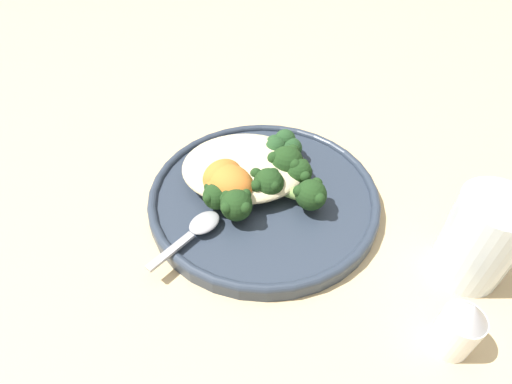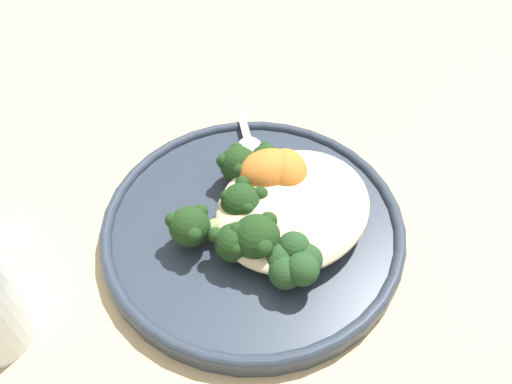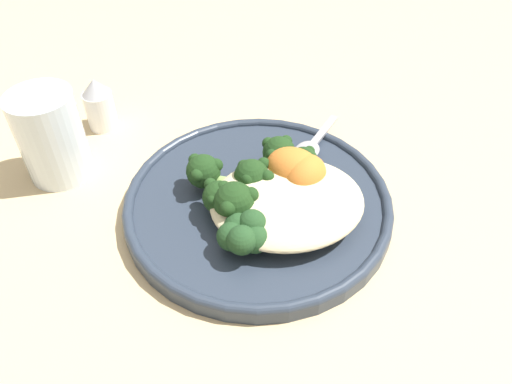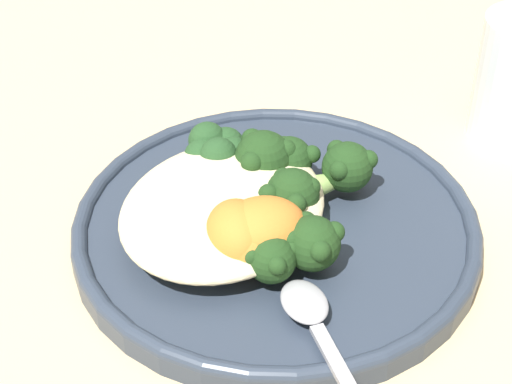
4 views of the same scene
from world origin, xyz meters
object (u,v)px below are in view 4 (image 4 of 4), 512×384
quinoa_mound (223,207)px  broccoli_stalk_1 (303,240)px  sweet_potato_chunk_1 (238,234)px  kale_tuft (218,151)px  sweet_potato_chunk_2 (261,231)px  broccoli_stalk_2 (279,200)px  broccoli_stalk_5 (259,167)px  plate (276,227)px  sweet_potato_chunk_0 (253,238)px  spoon (310,312)px  broccoli_stalk_4 (278,174)px  broccoli_stalk_3 (324,177)px  broccoli_stalk_0 (263,249)px

quinoa_mound → broccoli_stalk_1: 0.07m
quinoa_mound → sweet_potato_chunk_1: sweet_potato_chunk_1 is taller
kale_tuft → sweet_potato_chunk_2: bearing=-131.5°
broccoli_stalk_2 → broccoli_stalk_5: (0.03, 0.03, 0.00)m
sweet_potato_chunk_1 → kale_tuft: (0.08, 0.07, -0.00)m
plate → broccoli_stalk_5: size_ratio=3.15×
broccoli_stalk_5 → sweet_potato_chunk_0: broccoli_stalk_5 is taller
spoon → plate: bearing=171.7°
quinoa_mound → sweet_potato_chunk_0: bearing=-121.4°
sweet_potato_chunk_0 → sweet_potato_chunk_1: 0.01m
broccoli_stalk_4 → sweet_potato_chunk_1: bearing=-159.1°
quinoa_mound → sweet_potato_chunk_2: size_ratio=2.56×
broccoli_stalk_1 → kale_tuft: (0.06, 0.10, -0.00)m
quinoa_mound → broccoli_stalk_3: 0.08m
quinoa_mound → broccoli_stalk_0: size_ratio=1.63×
plate → broccoli_stalk_4: 0.04m
broccoli_stalk_3 → sweet_potato_chunk_2: sweet_potato_chunk_2 is taller
sweet_potato_chunk_1 → spoon: (-0.02, -0.07, -0.02)m
broccoli_stalk_0 → sweet_potato_chunk_2: size_ratio=1.57×
broccoli_stalk_5 → sweet_potato_chunk_2: (-0.06, -0.04, 0.00)m
sweet_potato_chunk_0 → broccoli_stalk_2: bearing=6.0°
broccoli_stalk_4 → broccoli_stalk_5: bearing=121.4°
broccoli_stalk_2 → sweet_potato_chunk_0: 0.05m
broccoli_stalk_5 → spoon: (-0.10, -0.09, -0.02)m
broccoli_stalk_2 → broccoli_stalk_4: broccoli_stalk_2 is taller
quinoa_mound → broccoli_stalk_4: (0.05, -0.02, 0.00)m
broccoli_stalk_5 → quinoa_mound: bearing=172.9°
broccoli_stalk_2 → broccoli_stalk_4: bearing=86.8°
broccoli_stalk_3 → spoon: broccoli_stalk_3 is taller
plate → kale_tuft: size_ratio=5.65×
broccoli_stalk_1 → broccoli_stalk_5: bearing=149.9°
broccoli_stalk_2 → sweet_potato_chunk_1: sweet_potato_chunk_1 is taller
plate → broccoli_stalk_3: 0.05m
sweet_potato_chunk_2 → spoon: size_ratio=0.69×
broccoli_stalk_5 → sweet_potato_chunk_0: size_ratio=1.78×
kale_tuft → sweet_potato_chunk_0: bearing=-135.2°
broccoli_stalk_2 → broccoli_stalk_3: (0.04, -0.01, -0.00)m
broccoli_stalk_2 → sweet_potato_chunk_0: same height
broccoli_stalk_0 → broccoli_stalk_4: size_ratio=0.91×
quinoa_mound → broccoli_stalk_4: size_ratio=1.49×
plate → broccoli_stalk_0: 0.06m
kale_tuft → broccoli_stalk_3: bearing=-81.8°
broccoli_stalk_1 → spoon: broccoli_stalk_1 is taller
broccoli_stalk_0 → broccoli_stalk_5: 0.08m
plate → broccoli_stalk_4: size_ratio=2.73×
sweet_potato_chunk_1 → sweet_potato_chunk_2: (0.01, -0.01, 0.00)m
broccoli_stalk_1 → broccoli_stalk_0: bearing=-128.8°
broccoli_stalk_0 → broccoli_stalk_4: broccoli_stalk_4 is taller
spoon → broccoli_stalk_3: bearing=153.6°
broccoli_stalk_5 → sweet_potato_chunk_0: bearing=-157.8°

